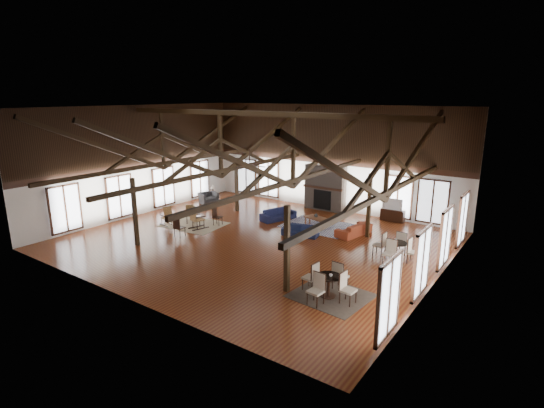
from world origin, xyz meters
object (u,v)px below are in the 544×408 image
Objects in this scene: sofa_orange at (354,229)px; cafe_table_near at (329,282)px; sofa_navy_left at (278,214)px; tv_console at (393,215)px; sofa_navy_front at (300,231)px; cafe_table_far at (396,248)px; armchair at (208,198)px; coffee_table at (317,219)px.

cafe_table_near is (2.01, -6.42, 0.22)m from sofa_orange.
cafe_table_near reaches higher than sofa_navy_left.
sofa_navy_front is at bearing -119.07° from tv_console.
sofa_navy_left is (-2.36, 1.60, 0.03)m from sofa_navy_front.
cafe_table_far is at bearing -69.08° from tv_console.
armchair is at bearing 150.22° from cafe_table_near.
sofa_navy_front is 0.85× the size of sofa_orange.
cafe_table_near is at bearing -82.43° from tv_console.
sofa_orange is at bearing 107.39° from cafe_table_near.
sofa_navy_front is 1.63× the size of armchair.
cafe_table_far is at bearing -78.63° from armchair.
cafe_table_near is 9.88m from tv_console.
coffee_table is (-0.04, 1.68, 0.18)m from sofa_navy_front.
coffee_table is 1.12× the size of tv_console.
sofa_navy_left is 0.98× the size of cafe_table_near.
cafe_table_far is at bearing -85.63° from sofa_navy_left.
cafe_table_near is (4.05, -4.84, 0.26)m from sofa_navy_front.
tv_console is at bearing -52.62° from armchair.
sofa_navy_front is at bearing -73.38° from coffee_table.
cafe_table_near is at bearing -98.86° from cafe_table_far.
armchair reaches higher than sofa_navy_left.
armchair reaches higher than sofa_orange.
coffee_table is at bearing -130.43° from tv_console.
armchair is 13.67m from cafe_table_near.
sofa_navy_front is 4.77m from cafe_table_far.
sofa_navy_left is 2.33m from coffee_table.
cafe_table_far reaches higher than armchair.
armchair is (-9.85, 0.37, 0.05)m from sofa_orange.
cafe_table_near is 4.59m from cafe_table_far.
sofa_navy_front is at bearing -104.72° from sofa_navy_left.
cafe_table_far is (2.72, -1.89, 0.21)m from sofa_orange.
cafe_table_far is 1.55× the size of tv_console.
cafe_table_near is 1.61× the size of tv_console.
tv_console reaches higher than sofa_navy_front.
coffee_table is at bearing 78.80° from sofa_navy_front.
sofa_navy_left is 6.12m from tv_console.
tv_console is at bearing 64.90° from coffee_table.
armchair is at bearing 153.50° from sofa_navy_front.
cafe_table_near reaches higher than coffee_table.
tv_console is (2.79, 3.27, -0.12)m from coffee_table.
tv_console is (-1.30, 9.79, -0.21)m from cafe_table_near.
armchair reaches higher than tv_console.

